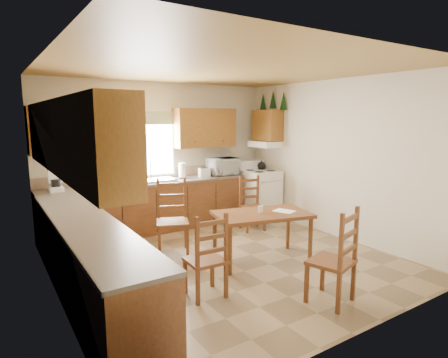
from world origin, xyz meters
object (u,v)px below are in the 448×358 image
chair_near_left (205,255)px  chair_near_right (331,256)px  stove (260,195)px  dining_table (262,237)px  chair_far_right (253,204)px  chair_far_left (173,217)px  microwave (223,166)px

chair_near_left → chair_near_right: chair_near_right is taller
stove → dining_table: stove is taller
chair_near_right → chair_far_right: (0.94, 2.67, -0.05)m
chair_near_left → chair_far_right: (2.04, 1.79, -0.01)m
dining_table → chair_far_right: (0.82, 1.29, 0.13)m
stove → chair_far_left: 2.55m
chair_near_left → chair_far_right: bearing=-135.7°
chair_far_right → stove: bearing=56.0°
stove → chair_near_right: bearing=-114.0°
stove → chair_near_left: bearing=-136.8°
chair_far_right → microwave: bearing=107.3°
stove → chair_far_right: bearing=-135.8°
stove → chair_far_left: (-2.39, -0.88, 0.08)m
chair_near_left → chair_near_right: size_ratio=0.92×
stove → chair_near_left: size_ratio=0.97×
dining_table → chair_near_left: chair_near_left is taller
chair_near_left → chair_far_left: size_ratio=0.89×
chair_near_left → microwave: bearing=-123.1°
stove → chair_near_left: (-2.67, -2.36, 0.01)m
chair_far_left → chair_far_right: 1.79m
microwave → chair_near_right: size_ratio=0.51×
chair_near_right → stove: bearing=-132.2°
stove → chair_far_left: bearing=-158.0°
chair_near_right → microwave: bearing=-120.2°
microwave → dining_table: microwave is taller
chair_near_right → chair_near_left: bearing=-55.2°
stove → chair_near_left: chair_near_left is taller
stove → dining_table: bearing=-126.0°
stove → dining_table: 2.37m
microwave → chair_near_left: size_ratio=0.55×
microwave → stove: bearing=-28.2°
microwave → chair_near_left: 3.41m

